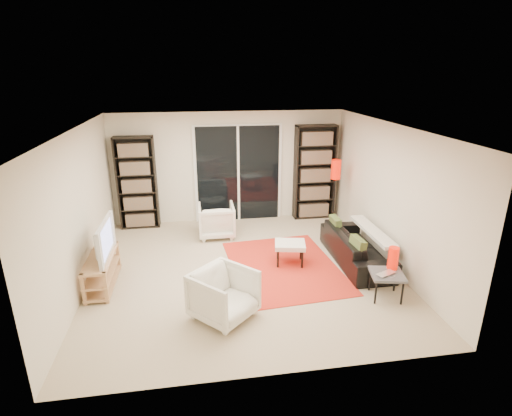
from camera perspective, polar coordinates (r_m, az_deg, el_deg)
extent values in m
plane|color=#C8B290|center=(6.87, -1.68, -8.83)|extent=(5.00, 5.00, 0.00)
cube|color=beige|center=(8.79, -3.90, 5.82)|extent=(5.00, 0.02, 2.40)
cube|color=beige|center=(4.13, 2.75, -10.24)|extent=(5.00, 0.02, 2.40)
cube|color=beige|center=(6.59, -23.90, -0.45)|extent=(0.02, 5.00, 2.40)
cube|color=beige|center=(7.14, 18.54, 1.67)|extent=(0.02, 5.00, 2.40)
cube|color=white|center=(6.12, -1.90, 11.41)|extent=(5.00, 5.00, 0.02)
cube|color=white|center=(8.82, -2.56, 4.88)|extent=(1.92, 0.06, 2.16)
cube|color=black|center=(8.78, -2.53, 4.83)|extent=(1.80, 0.02, 2.10)
cube|color=white|center=(8.77, -2.52, 4.81)|extent=(0.05, 0.02, 2.10)
cube|color=black|center=(8.74, -16.62, 3.45)|extent=(0.80, 0.30, 1.95)
cube|color=#A7591C|center=(8.72, -16.63, 3.41)|extent=(0.70, 0.22, 1.85)
cube|color=black|center=(9.04, 8.35, 5.06)|extent=(0.90, 0.30, 2.10)
cube|color=#A7591C|center=(9.02, 8.38, 5.03)|extent=(0.80, 0.22, 2.00)
cube|color=tan|center=(6.64, -21.34, -6.66)|extent=(0.37, 1.15, 0.04)
cube|color=tan|center=(6.74, -21.11, -8.43)|extent=(0.37, 1.15, 0.03)
cube|color=tan|center=(6.83, -20.92, -9.84)|extent=(0.37, 1.15, 0.04)
cube|color=tan|center=(6.32, -23.42, -10.66)|extent=(0.05, 0.05, 0.50)
cube|color=tan|center=(7.24, -21.50, -6.52)|extent=(0.05, 0.05, 0.50)
cube|color=tan|center=(6.25, -20.65, -10.64)|extent=(0.05, 0.05, 0.50)
cube|color=tan|center=(7.18, -19.10, -6.45)|extent=(0.05, 0.05, 0.50)
imported|color=black|center=(6.52, -21.50, -4.21)|extent=(0.15, 1.00, 0.58)
cube|color=red|center=(6.99, 4.01, -8.31)|extent=(1.95, 2.52, 0.01)
imported|color=black|center=(7.26, 14.16, -5.42)|extent=(0.75, 1.89, 0.55)
imported|color=white|center=(8.13, -5.67, -1.77)|extent=(0.72, 0.74, 0.67)
imported|color=white|center=(5.54, -4.61, -12.26)|extent=(1.06, 1.06, 0.69)
cube|color=white|center=(6.95, 4.88, -5.26)|extent=(0.59, 0.52, 0.08)
cylinder|color=black|center=(6.88, 3.15, -7.34)|extent=(0.04, 0.04, 0.32)
cylinder|color=black|center=(7.18, 3.13, -6.13)|extent=(0.04, 0.04, 0.32)
cylinder|color=black|center=(6.89, 6.61, -7.37)|extent=(0.04, 0.04, 0.32)
cylinder|color=black|center=(7.20, 6.44, -6.17)|extent=(0.04, 0.04, 0.32)
cube|color=#4F4F55|center=(6.24, 18.22, -9.00)|extent=(0.56, 0.56, 0.04)
cylinder|color=black|center=(6.13, 16.75, -11.43)|extent=(0.03, 0.03, 0.38)
cylinder|color=black|center=(6.45, 16.00, -9.75)|extent=(0.03, 0.03, 0.38)
cylinder|color=black|center=(6.23, 20.17, -11.31)|extent=(0.03, 0.03, 0.38)
cylinder|color=black|center=(6.54, 19.25, -9.66)|extent=(0.03, 0.03, 0.38)
imported|color=silver|center=(6.16, 18.39, -9.07)|extent=(0.36, 0.30, 0.02)
cylinder|color=red|center=(6.32, 19.00, -6.78)|extent=(0.15, 0.15, 0.34)
cylinder|color=black|center=(8.80, 10.82, -2.56)|extent=(0.22, 0.22, 0.03)
cylinder|color=black|center=(8.62, 11.04, 0.77)|extent=(0.03, 0.03, 1.11)
cylinder|color=red|center=(8.43, 11.35, 5.42)|extent=(0.20, 0.20, 0.40)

